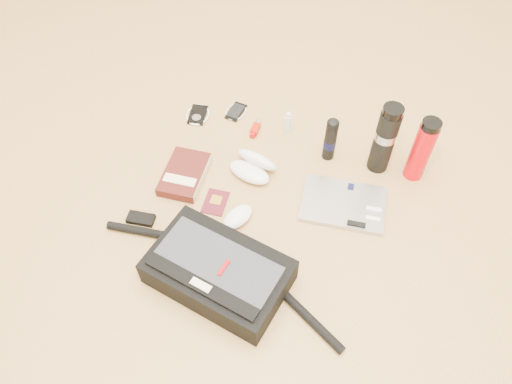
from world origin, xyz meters
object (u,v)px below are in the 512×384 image
(book, at_px, (185,174))
(thermos_red, at_px, (422,150))
(thermos_black, at_px, (385,139))
(messenger_bag, at_px, (218,271))
(laptop, at_px, (344,204))

(book, xyz_separation_m, thermos_red, (0.76, 0.38, 0.12))
(thermos_black, bearing_deg, messenger_bag, -115.42)
(book, bearing_deg, messenger_bag, -56.47)
(messenger_bag, height_order, book, messenger_bag)
(laptop, distance_m, thermos_red, 0.33)
(laptop, xyz_separation_m, book, (-0.57, -0.13, 0.01))
(thermos_black, bearing_deg, laptop, -103.20)
(thermos_red, bearing_deg, book, -153.74)
(messenger_bag, relative_size, thermos_black, 2.96)
(laptop, xyz_separation_m, thermos_red, (0.19, 0.25, 0.12))
(thermos_black, bearing_deg, book, -150.39)
(messenger_bag, distance_m, thermos_black, 0.75)
(messenger_bag, height_order, thermos_black, thermos_black)
(book, height_order, thermos_black, thermos_black)
(book, bearing_deg, laptop, 2.01)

